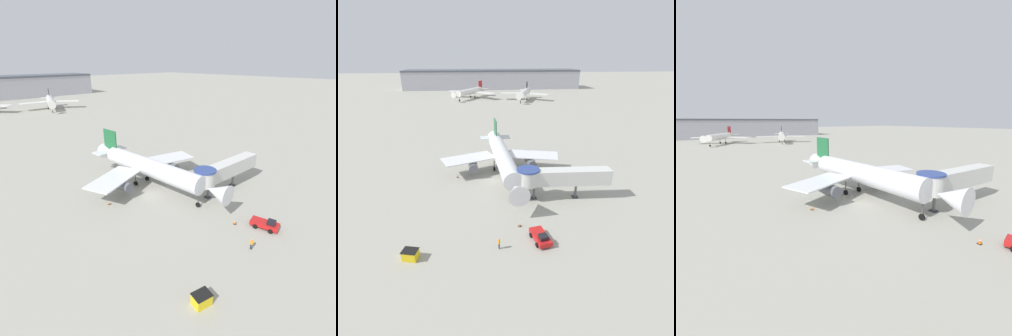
% 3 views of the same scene
% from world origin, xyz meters
% --- Properties ---
extents(ground_plane, '(800.00, 800.00, 0.00)m').
position_xyz_m(ground_plane, '(0.00, 0.00, 0.00)').
color(ground_plane, '#9E9B8E').
extents(main_airplane, '(27.15, 33.69, 9.76)m').
position_xyz_m(main_airplane, '(2.21, 3.15, 4.13)').
color(main_airplane, silver).
rests_on(main_airplane, ground_plane).
extents(jet_bridge, '(17.27, 4.09, 6.06)m').
position_xyz_m(jet_bridge, '(11.15, -8.49, 4.38)').
color(jet_bridge, silver).
rests_on(jet_bridge, ground_plane).
extents(traffic_cone_port_wing, '(0.43, 0.43, 0.72)m').
position_xyz_m(traffic_cone_port_wing, '(-7.85, 2.43, 0.34)').
color(traffic_cone_port_wing, black).
rests_on(traffic_cone_port_wing, ground_plane).
extents(traffic_cone_near_nose, '(0.45, 0.45, 0.75)m').
position_xyz_m(traffic_cone_near_nose, '(3.13, -16.80, 0.36)').
color(traffic_cone_near_nose, black).
rests_on(traffic_cone_near_nose, ground_plane).
extents(background_jet_red_tail, '(30.40, 32.55, 9.73)m').
position_xyz_m(background_jet_red_tail, '(-7.40, 120.11, 4.29)').
color(background_jet_red_tail, white).
rests_on(background_jet_red_tail, ground_plane).
extents(background_jet_black_tail, '(28.69, 29.17, 9.88)m').
position_xyz_m(background_jet_black_tail, '(24.61, 108.87, 4.36)').
color(background_jet_black_tail, white).
rests_on(background_jet_black_tail, ground_plane).
extents(terminal_building, '(138.25, 25.72, 14.56)m').
position_xyz_m(terminal_building, '(9.13, 175.00, 7.29)').
color(terminal_building, '#A8A8B2').
rests_on(terminal_building, ground_plane).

